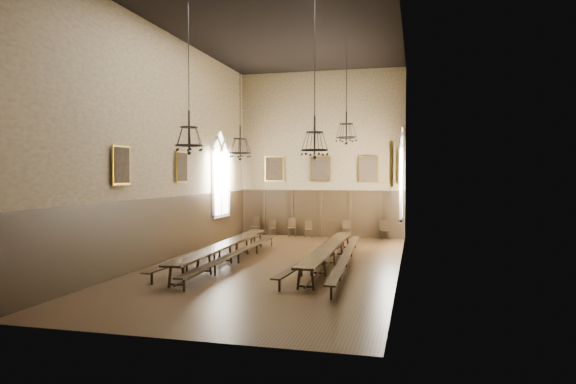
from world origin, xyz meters
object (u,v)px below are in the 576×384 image
at_px(table_right, 328,256).
at_px(chair_7, 385,234).
at_px(chair_1, 273,231).
at_px(bench_right_inner, 319,257).
at_px(chair_5, 347,233).
at_px(chair_0, 255,230).
at_px(bench_right_outer, 346,259).
at_px(chandelier_back_left, 240,146).
at_px(bench_left_inner, 239,255).
at_px(bench_left_outer, 214,254).
at_px(chandelier_front_right, 315,140).
at_px(table_left, 225,253).
at_px(chair_3, 309,232).
at_px(chandelier_front_left, 189,136).
at_px(chair_2, 292,231).
at_px(chandelier_back_right, 346,131).

relative_size(table_right, chair_7, 9.58).
bearing_deg(table_right, chair_1, 118.49).
distance_m(bench_right_inner, chair_1, 9.27).
distance_m(bench_right_inner, chair_5, 8.22).
bearing_deg(chair_0, bench_right_outer, -46.19).
bearing_deg(chandelier_back_left, chair_0, 102.08).
xyz_separation_m(table_right, bench_left_inner, (-3.41, -0.36, -0.06)).
bearing_deg(chair_5, chair_0, 167.29).
height_order(table_right, bench_right_outer, table_right).
relative_size(table_right, bench_left_outer, 0.94).
bearing_deg(chandelier_front_right, bench_right_inner, 97.86).
distance_m(bench_left_outer, chair_7, 10.31).
distance_m(bench_left_inner, bench_right_outer, 4.11).
relative_size(table_left, chair_3, 11.25).
distance_m(bench_right_inner, chandelier_front_left, 6.59).
xyz_separation_m(chair_7, chandelier_front_left, (-5.68, -11.44, 4.35)).
bearing_deg(chandelier_front_left, bench_left_outer, 97.59).
distance_m(table_left, chair_3, 8.84).
relative_size(table_right, chair_0, 9.30).
bearing_deg(chandelier_back_left, chair_2, 83.05).
height_order(table_left, bench_right_inner, table_left).
bearing_deg(bench_right_outer, chandelier_back_right, 98.02).
height_order(bench_right_inner, chair_5, chair_5).
xyz_separation_m(chair_1, chair_3, (2.05, -0.08, 0.00)).
relative_size(bench_right_inner, chandelier_front_left, 2.07).
xyz_separation_m(chair_7, chandelier_front_right, (-1.57, -11.02, 4.20)).
bearing_deg(bench_right_inner, bench_right_outer, -12.10).
height_order(chair_3, chandelier_back_left, chandelier_back_left).
height_order(chair_2, chair_7, chair_2).
height_order(chair_2, chandelier_back_left, chandelier_back_left).
height_order(table_left, chair_3, chair_3).
xyz_separation_m(table_right, chandelier_front_right, (0.01, -2.77, 4.13)).
relative_size(bench_left_outer, bench_right_outer, 0.92).
relative_size(bench_left_inner, bench_right_inner, 1.06).
relative_size(chair_2, chair_3, 1.12).
height_order(chandelier_front_left, chandelier_front_right, same).
height_order(bench_right_outer, chandelier_front_left, chandelier_front_left).
distance_m(table_right, chandelier_front_left, 6.74).
distance_m(bench_right_outer, chandelier_front_right, 4.96).
relative_size(bench_left_outer, bench_right_inner, 1.00).
relative_size(table_left, chair_5, 10.55).
distance_m(chair_7, chandelier_front_left, 13.49).
height_order(chair_0, chandelier_back_left, chandelier_back_left).
height_order(chair_3, chandelier_front_right, chandelier_front_right).
distance_m(chair_0, chandelier_back_right, 9.67).
height_order(chair_1, chandelier_front_left, chandelier_front_left).
height_order(bench_right_outer, chair_3, chair_3).
bearing_deg(chandelier_back_left, chair_3, 74.46).
bearing_deg(bench_left_inner, chandelier_back_right, 35.95).
relative_size(chair_5, chandelier_back_left, 0.19).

